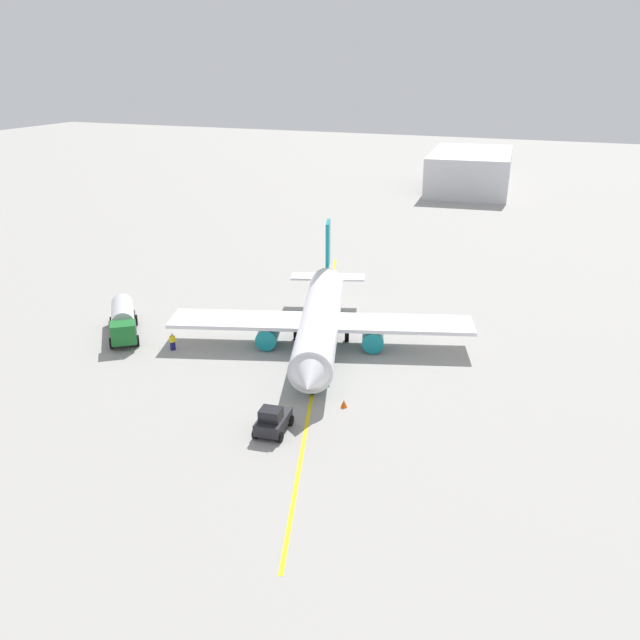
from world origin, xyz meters
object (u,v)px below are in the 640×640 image
(safety_cone_nose, at_px, (275,422))
(airplane, at_px, (320,321))
(safety_cone_wingtip, at_px, (344,404))
(fuel_tanker, at_px, (123,319))
(pushback_tug, at_px, (273,421))
(refueling_worker, at_px, (173,342))

(safety_cone_nose, bearing_deg, airplane, -170.90)
(safety_cone_wingtip, bearing_deg, safety_cone_nose, -39.13)
(airplane, bearing_deg, safety_cone_nose, 9.10)
(fuel_tanker, height_order, safety_cone_nose, fuel_tanker)
(pushback_tug, height_order, refueling_worker, pushback_tug)
(airplane, distance_m, refueling_worker, 14.68)
(airplane, height_order, refueling_worker, airplane)
(airplane, bearing_deg, pushback_tug, 9.43)
(refueling_worker, xyz_separation_m, safety_cone_nose, (9.87, 15.75, -0.54))
(fuel_tanker, relative_size, safety_cone_nose, 16.45)
(pushback_tug, bearing_deg, airplane, -170.57)
(airplane, height_order, safety_cone_nose, airplane)
(safety_cone_nose, xyz_separation_m, safety_cone_wingtip, (-4.86, 3.95, 0.03))
(fuel_tanker, distance_m, pushback_tug, 26.09)
(safety_cone_nose, bearing_deg, safety_cone_wingtip, 140.87)
(fuel_tanker, xyz_separation_m, pushback_tug, (12.43, 22.92, -0.71))
(pushback_tug, distance_m, refueling_worker, 19.36)
(refueling_worker, bearing_deg, pushback_tug, 55.83)
(pushback_tug, distance_m, safety_cone_wingtip, 6.96)
(airplane, bearing_deg, refueling_worker, -64.93)
(airplane, xyz_separation_m, refueling_worker, (6.17, -13.18, -1.88))
(fuel_tanker, xyz_separation_m, refueling_worker, (1.56, 6.91, -0.90))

